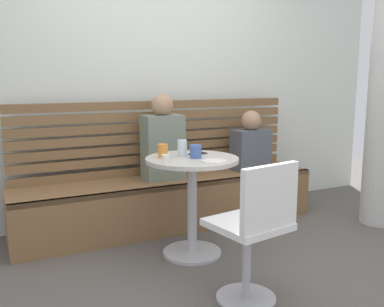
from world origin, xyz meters
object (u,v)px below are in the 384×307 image
object	(u,v)px
person_adult	(163,141)
cafe_table	(192,187)
white_chair	(255,228)
phone_on_table	(197,154)
booth_bench	(170,202)
cup_glass_tall	(182,148)
cup_espresso_small	(166,159)
person_child_left	(251,144)
cup_mug_blue	(196,152)
plate_small	(214,161)
cup_tumbler_orange	(163,151)

from	to	relation	value
person_adult	cafe_table	bearing A→B (deg)	-93.42
white_chair	phone_on_table	size ratio (longest dim) A/B	6.07
booth_bench	cup_glass_tall	world-z (taller)	cup_glass_tall
cafe_table	cup_espresso_small	distance (m)	0.36
person_child_left	cup_mug_blue	xyz separation A→B (m)	(-0.92, -0.66, 0.10)
person_adult	plate_small	size ratio (longest dim) A/B	4.35
person_child_left	plate_small	bearing A→B (deg)	-135.58
booth_bench	cup_tumbler_orange	xyz separation A→B (m)	(-0.29, -0.55, 0.57)
cafe_table	person_adult	xyz separation A→B (m)	(0.04, 0.66, 0.25)
person_adult	plate_small	world-z (taller)	person_adult
person_child_left	booth_bench	bearing A→B (deg)	179.60
cup_espresso_small	phone_on_table	xyz separation A→B (m)	(0.34, 0.20, -0.02)
cup_espresso_small	cup_glass_tall	distance (m)	0.28
cup_mug_blue	cup_glass_tall	bearing A→B (deg)	113.85
cup_tumbler_orange	plate_small	bearing A→B (deg)	-51.24
cup_espresso_small	phone_on_table	size ratio (longest dim) A/B	0.40
booth_bench	cafe_table	distance (m)	0.72
booth_bench	person_adult	xyz separation A→B (m)	(-0.06, 0.01, 0.55)
cafe_table	cup_mug_blue	xyz separation A→B (m)	(0.02, -0.02, 0.27)
person_adult	cup_mug_blue	world-z (taller)	person_adult
white_chair	cup_glass_tall	world-z (taller)	cup_glass_tall
person_child_left	cup_tumbler_orange	bearing A→B (deg)	-154.10
cafe_table	cup_tumbler_orange	size ratio (longest dim) A/B	7.40
person_child_left	cup_glass_tall	bearing A→B (deg)	-150.78
plate_small	person_child_left	bearing A→B (deg)	44.42
cafe_table	person_adult	bearing A→B (deg)	86.58
phone_on_table	white_chair	bearing A→B (deg)	155.98
booth_bench	white_chair	world-z (taller)	white_chair
cup_tumbler_orange	plate_small	world-z (taller)	cup_tumbler_orange
cafe_table	booth_bench	bearing A→B (deg)	80.96
person_child_left	cup_glass_tall	world-z (taller)	person_child_left
cup_espresso_small	plate_small	bearing A→B (deg)	-24.31
person_adult	person_child_left	xyz separation A→B (m)	(0.90, -0.02, -0.08)
person_child_left	cup_glass_tall	xyz separation A→B (m)	(-0.97, -0.54, 0.11)
cafe_table	plate_small	size ratio (longest dim) A/B	4.35
booth_bench	phone_on_table	bearing A→B (deg)	-90.30
cafe_table	phone_on_table	world-z (taller)	phone_on_table
plate_small	cup_tumbler_orange	bearing A→B (deg)	128.76
person_child_left	cup_mug_blue	bearing A→B (deg)	-144.29
booth_bench	cup_glass_tall	size ratio (longest dim) A/B	22.50
plate_small	person_adult	bearing A→B (deg)	91.26
cup_mug_blue	cup_tumbler_orange	bearing A→B (deg)	151.53
cafe_table	person_adult	world-z (taller)	person_adult
white_chair	person_child_left	xyz separation A→B (m)	(0.94, 1.45, 0.22)
cafe_table	cup_espresso_small	xyz separation A→B (m)	(-0.24, -0.09, 0.25)
cafe_table	cup_mug_blue	bearing A→B (deg)	-53.89
white_chair	cup_espresso_small	distance (m)	0.83
phone_on_table	person_child_left	bearing A→B (deg)	-75.68
cafe_table	cup_tumbler_orange	distance (m)	0.34
person_adult	phone_on_table	size ratio (longest dim) A/B	5.28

